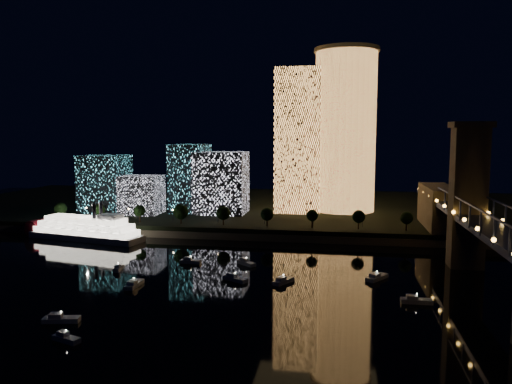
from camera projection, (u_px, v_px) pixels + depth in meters
ground at (256, 304)px, 135.12m from camera, size 520.00×520.00×0.00m
far_bank at (302, 209)px, 291.56m from camera, size 420.00×160.00×5.00m
seawall at (288, 237)px, 215.27m from camera, size 420.00×6.00×3.00m
tower_cylindrical at (345, 131)px, 264.86m from camera, size 34.00×34.00×85.57m
tower_rectangular at (299, 141)px, 263.38m from camera, size 23.48×23.48×74.71m
midrise_blocks at (171, 183)px, 261.90m from camera, size 85.10×32.60×35.69m
truss_bridge at (512, 251)px, 126.12m from camera, size 13.00×266.00×50.00m
riverboat at (81, 229)px, 219.00m from camera, size 58.39×22.95×17.25m
motorboats at (228, 284)px, 150.27m from camera, size 100.28×76.87×2.78m
esplanade_trees at (214, 213)px, 225.86m from camera, size 165.75×6.99×9.00m
street_lamps at (218, 214)px, 231.82m from camera, size 132.70×0.70×5.65m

